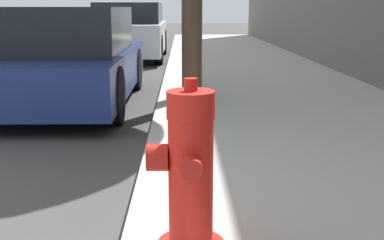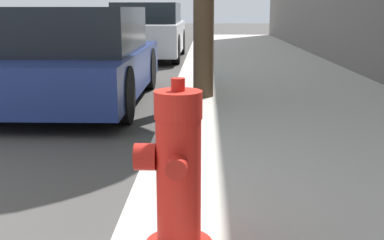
% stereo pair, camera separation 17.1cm
% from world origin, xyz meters
% --- Properties ---
extents(fire_hydrant, '(0.39, 0.39, 0.87)m').
position_xyz_m(fire_hydrant, '(2.56, 0.22, 0.52)').
color(fire_hydrant, red).
rests_on(fire_hydrant, sidewalk_slab).
extents(parked_car_near, '(1.81, 3.96, 1.33)m').
position_xyz_m(parked_car_near, '(0.93, 4.60, 0.64)').
color(parked_car_near, navy).
rests_on(parked_car_near, ground_plane).
extents(parked_car_mid, '(1.74, 4.04, 1.43)m').
position_xyz_m(parked_car_mid, '(1.20, 10.65, 0.70)').
color(parked_car_mid, silver).
rests_on(parked_car_mid, ground_plane).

